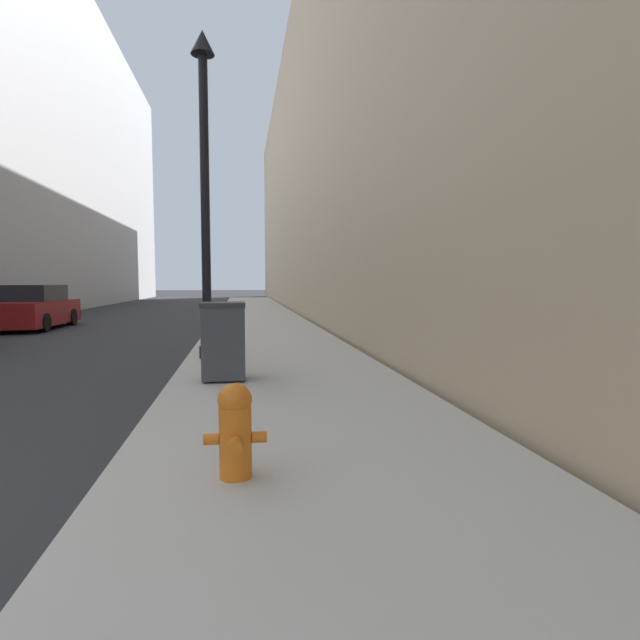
# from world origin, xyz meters

# --- Properties ---
(sidewalk_right) EXTENTS (3.78, 60.00, 0.12)m
(sidewalk_right) POSITION_xyz_m (5.60, 18.00, 0.06)
(sidewalk_right) COLOR #B7B2A8
(sidewalk_right) RESTS_ON ground
(building_right_stone) EXTENTS (12.00, 60.00, 16.28)m
(building_right_stone) POSITION_xyz_m (13.59, 26.00, 8.14)
(building_right_stone) COLOR tan
(building_right_stone) RESTS_ON ground
(fire_hydrant) EXTENTS (0.50, 0.39, 0.76)m
(fire_hydrant) POSITION_xyz_m (4.79, 1.41, 0.53)
(fire_hydrant) COLOR orange
(fire_hydrant) RESTS_ON sidewalk_right
(trash_bin) EXTENTS (0.69, 0.67, 1.24)m
(trash_bin) POSITION_xyz_m (4.56, 5.47, 0.76)
(trash_bin) COLOR #3D3D42
(trash_bin) RESTS_ON sidewalk_right
(lamppost) EXTENTS (0.47, 0.47, 6.47)m
(lamppost) POSITION_xyz_m (4.15, 7.81, 3.89)
(lamppost) COLOR black
(lamppost) RESTS_ON sidewalk_right
(parked_sedan_near) EXTENTS (1.83, 4.53, 1.57)m
(parked_sedan_near) POSITION_xyz_m (-2.48, 16.65, 0.73)
(parked_sedan_near) COLOR maroon
(parked_sedan_near) RESTS_ON ground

